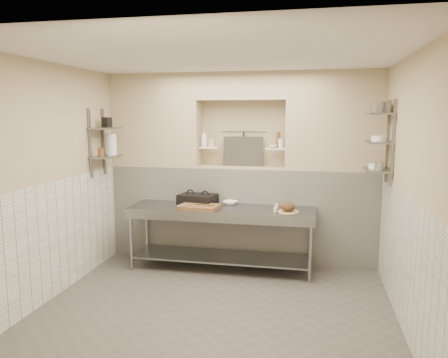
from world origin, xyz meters
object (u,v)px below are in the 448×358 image
(panini_press, at_px, (198,199))
(rolling_pin, at_px, (276,208))
(bowl_alcove, at_px, (273,146))
(mixing_bowl, at_px, (230,203))
(jug_left, at_px, (111,144))
(bottle_soap, at_px, (204,139))
(prep_table, at_px, (221,226))
(cutting_board, at_px, (199,207))
(bread_loaf, at_px, (288,207))

(panini_press, relative_size, rolling_pin, 1.54)
(bowl_alcove, bearing_deg, mixing_bowl, -155.20)
(mixing_bowl, height_order, rolling_pin, rolling_pin)
(mixing_bowl, height_order, jug_left, jug_left)
(rolling_pin, relative_size, bottle_soap, 1.55)
(bottle_soap, relative_size, bowl_alcove, 1.90)
(jug_left, bearing_deg, rolling_pin, -0.83)
(mixing_bowl, xyz_separation_m, jug_left, (-1.72, -0.22, 0.84))
(mixing_bowl, bearing_deg, prep_table, -108.29)
(cutting_board, bearing_deg, mixing_bowl, 43.94)
(mixing_bowl, height_order, bread_loaf, bread_loaf)
(rolling_pin, relative_size, jug_left, 1.24)
(panini_press, xyz_separation_m, mixing_bowl, (0.48, 0.05, -0.04))
(cutting_board, bearing_deg, bowl_alcove, 33.36)
(prep_table, xyz_separation_m, mixing_bowl, (0.08, 0.25, 0.28))
(bowl_alcove, relative_size, jug_left, 0.42)
(cutting_board, bearing_deg, bread_loaf, -0.07)
(panini_press, bearing_deg, jug_left, -160.40)
(prep_table, distance_m, bowl_alcove, 1.38)
(bread_loaf, bearing_deg, cutting_board, 179.93)
(prep_table, relative_size, jug_left, 8.53)
(panini_press, height_order, cutting_board, panini_press)
(bread_loaf, height_order, bottle_soap, bottle_soap)
(bottle_soap, bearing_deg, prep_table, -54.94)
(mixing_bowl, height_order, bottle_soap, bottle_soap)
(prep_table, distance_m, mixing_bowl, 0.39)
(cutting_board, distance_m, bottle_soap, 1.12)
(bowl_alcove, bearing_deg, prep_table, -141.95)
(rolling_pin, bearing_deg, bottle_soap, 154.96)
(panini_press, height_order, rolling_pin, panini_press)
(mixing_bowl, bearing_deg, jug_left, -172.87)
(rolling_pin, bearing_deg, prep_table, 179.99)
(prep_table, xyz_separation_m, bottle_soap, (-0.37, 0.53, 1.19))
(panini_press, height_order, bowl_alcove, bowl_alcove)
(mixing_bowl, relative_size, bread_loaf, 1.11)
(bottle_soap, xyz_separation_m, bowl_alcove, (1.04, -0.01, -0.10))
(mixing_bowl, bearing_deg, bread_loaf, -22.99)
(prep_table, distance_m, cutting_board, 0.42)
(cutting_board, bearing_deg, panini_press, 108.37)
(bread_loaf, bearing_deg, rolling_pin, 146.81)
(panini_press, distance_m, cutting_board, 0.33)
(mixing_bowl, distance_m, rolling_pin, 0.73)
(bottle_soap, distance_m, jug_left, 1.36)
(mixing_bowl, relative_size, bottle_soap, 0.87)
(panini_press, xyz_separation_m, rolling_pin, (1.16, -0.20, -0.04))
(mixing_bowl, relative_size, jug_left, 0.69)
(prep_table, distance_m, bottle_soap, 1.36)
(rolling_pin, xyz_separation_m, bread_loaf, (0.17, -0.11, 0.04))
(rolling_pin, xyz_separation_m, bottle_soap, (-1.14, 0.53, 0.91))
(prep_table, xyz_separation_m, bowl_alcove, (0.66, 0.52, 1.09))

